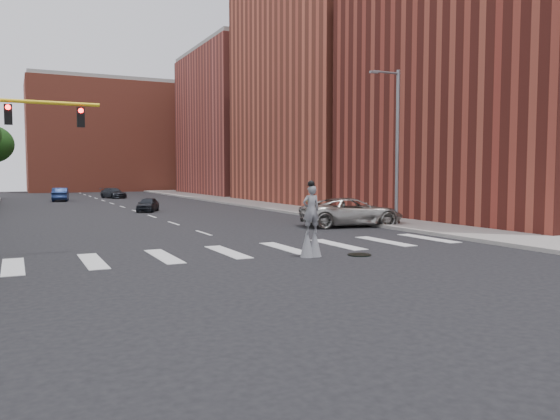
% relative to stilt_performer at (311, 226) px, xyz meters
% --- Properties ---
extents(ground_plane, '(160.00, 160.00, 0.00)m').
position_rel_stilt_performer_xyz_m(ground_plane, '(-1.14, 1.50, -1.16)').
color(ground_plane, black).
rests_on(ground_plane, ground).
extents(sidewalk_right, '(5.00, 90.00, 0.18)m').
position_rel_stilt_performer_xyz_m(sidewalk_right, '(11.36, 26.50, -1.07)').
color(sidewalk_right, gray).
rests_on(sidewalk_right, ground).
extents(manhole, '(0.90, 0.90, 0.04)m').
position_rel_stilt_performer_xyz_m(manhole, '(1.86, -0.50, -1.14)').
color(manhole, black).
rests_on(manhole, ground).
extents(building_near, '(16.00, 20.00, 22.00)m').
position_rel_stilt_performer_xyz_m(building_near, '(20.86, 9.50, 9.84)').
color(building_near, maroon).
rests_on(building_near, ground).
extents(building_mid, '(16.00, 22.00, 24.00)m').
position_rel_stilt_performer_xyz_m(building_mid, '(20.86, 31.50, 10.84)').
color(building_mid, '#AC4B36').
rests_on(building_mid, ground).
extents(building_far, '(16.00, 22.00, 20.00)m').
position_rel_stilt_performer_xyz_m(building_far, '(20.86, 55.50, 8.84)').
color(building_far, '#AA493F').
rests_on(building_far, ground).
extents(building_backdrop, '(26.00, 14.00, 18.00)m').
position_rel_stilt_performer_xyz_m(building_backdrop, '(4.86, 79.50, 7.84)').
color(building_backdrop, '#AC4B36').
rests_on(building_backdrop, ground).
extents(streetlight, '(2.05, 0.20, 9.00)m').
position_rel_stilt_performer_xyz_m(streetlight, '(9.76, 7.50, 3.73)').
color(streetlight, slate).
rests_on(streetlight, ground).
extents(stilt_performer, '(0.84, 0.54, 2.89)m').
position_rel_stilt_performer_xyz_m(stilt_performer, '(0.00, 0.00, 0.00)').
color(stilt_performer, '#352115').
rests_on(stilt_performer, ground).
extents(suv_crossing, '(6.49, 3.97, 1.68)m').
position_rel_stilt_performer_xyz_m(suv_crossing, '(7.86, 9.13, -0.32)').
color(suv_crossing, '#A5A39C').
rests_on(suv_crossing, ground).
extents(car_near, '(2.65, 3.70, 1.17)m').
position_rel_stilt_performer_xyz_m(car_near, '(-0.35, 26.38, -0.58)').
color(car_near, black).
rests_on(car_near, ground).
extents(car_mid, '(2.12, 4.62, 1.47)m').
position_rel_stilt_performer_xyz_m(car_mid, '(-5.48, 46.80, -0.43)').
color(car_mid, '#152249').
rests_on(car_mid, ground).
extents(car_far, '(3.00, 4.65, 1.25)m').
position_rel_stilt_performer_xyz_m(car_far, '(0.82, 50.86, -0.54)').
color(car_far, black).
rests_on(car_far, ground).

